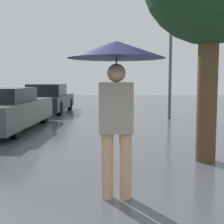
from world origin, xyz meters
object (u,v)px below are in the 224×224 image
parked_car_middle (2,110)px  parked_car_farthest (48,99)px  pedestrian (116,71)px  street_lamp (171,47)px

parked_car_middle → parked_car_farthest: bearing=88.8°
pedestrian → parked_car_middle: 6.12m
parked_car_farthest → parked_car_middle: bearing=-91.2°
parked_car_farthest → street_lamp: bearing=-23.9°
parked_car_middle → street_lamp: size_ratio=1.12×
parked_car_middle → street_lamp: bearing=28.6°
pedestrian → street_lamp: bearing=77.2°
parked_car_middle → parked_car_farthest: (0.11, 5.03, -0.00)m
pedestrian → parked_car_middle: pedestrian is taller
pedestrian → street_lamp: street_lamp is taller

